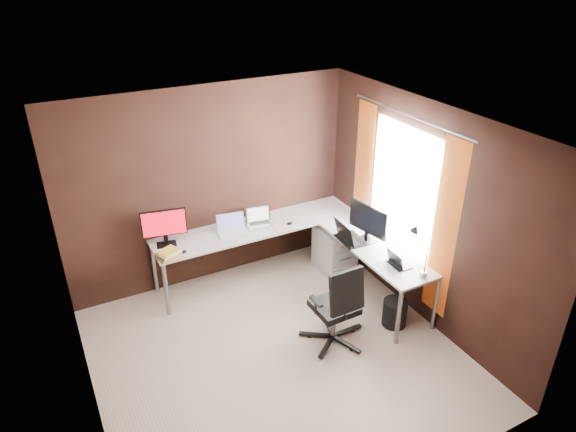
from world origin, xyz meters
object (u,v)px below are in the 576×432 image
object	(u,v)px
laptop_black_big	(349,237)
book_stack	(169,254)
monitor_left	(164,225)
wastebasket	(395,313)
drawer_pedestal	(335,249)
desk_lamp	(419,246)
laptop_white	(232,229)
laptop_black_small	(398,262)
monitor_right	(368,221)
laptop_silver	(259,220)
office_chair	(336,320)

from	to	relation	value
laptop_black_big	book_stack	distance (m)	2.10
monitor_left	wastebasket	world-z (taller)	monitor_left
drawer_pedestal	desk_lamp	xyz separation A→B (m)	(0.08, -1.44, 0.79)
laptop_white	laptop_black_small	size ratio (longest dim) A/B	1.39
monitor_right	desk_lamp	distance (m)	0.85
drawer_pedestal	monitor_right	distance (m)	0.92
laptop_white	laptop_black_big	xyz separation A→B (m)	(1.15, -0.84, 0.01)
monitor_right	laptop_black_small	bearing A→B (deg)	167.08
monitor_right	laptop_silver	xyz separation A→B (m)	(-0.96, 0.98, -0.22)
laptop_black_small	laptop_silver	bearing A→B (deg)	33.19
office_chair	wastebasket	xyz separation A→B (m)	(0.75, -0.07, -0.13)
drawer_pedestal	laptop_black_small	xyz separation A→B (m)	(0.03, -1.20, 0.47)
laptop_silver	office_chair	distance (m)	1.69
office_chair	book_stack	bearing A→B (deg)	134.32
monitor_left	wastebasket	bearing A→B (deg)	-28.65
laptop_white	laptop_silver	xyz separation A→B (m)	(0.39, 0.05, -0.00)
laptop_black_small	wastebasket	xyz separation A→B (m)	(-0.04, -0.10, -0.61)
laptop_black_small	desk_lamp	world-z (taller)	desk_lamp
desk_lamp	wastebasket	xyz separation A→B (m)	(-0.09, 0.14, -0.94)
monitor_left	laptop_silver	bearing A→B (deg)	8.77
drawer_pedestal	laptop_white	bearing A→B (deg)	165.39
drawer_pedestal	monitor_right	world-z (taller)	monitor_right
book_stack	wastebasket	xyz separation A→B (m)	(2.14, -1.45, -0.61)
book_stack	wastebasket	distance (m)	2.65
drawer_pedestal	wastebasket	distance (m)	1.30
drawer_pedestal	laptop_black_big	bearing A→B (deg)	-106.32
laptop_silver	wastebasket	size ratio (longest dim) A/B	1.09
laptop_black_small	book_stack	world-z (taller)	laptop_black_small
laptop_black_big	office_chair	xyz separation A→B (m)	(-0.62, -0.72, -0.49)
monitor_right	laptop_black_big	xyz separation A→B (m)	(-0.20, 0.09, -0.21)
desk_lamp	office_chair	xyz separation A→B (m)	(-0.84, 0.21, -0.80)
laptop_white	laptop_silver	distance (m)	0.39
laptop_black_big	desk_lamp	world-z (taller)	desk_lamp
desk_lamp	office_chair	world-z (taller)	desk_lamp
office_chair	desk_lamp	bearing A→B (deg)	-15.18
drawer_pedestal	laptop_silver	bearing A→B (deg)	156.75
monitor_left	laptop_white	bearing A→B (deg)	3.90
book_stack	wastebasket	bearing A→B (deg)	-34.09
wastebasket	monitor_right	bearing A→B (deg)	84.98
monitor_right	laptop_black_small	distance (m)	0.64
book_stack	desk_lamp	size ratio (longest dim) A/B	0.51
book_stack	office_chair	size ratio (longest dim) A/B	0.30
office_chair	wastebasket	world-z (taller)	office_chair
book_stack	desk_lamp	distance (m)	2.75
drawer_pedestal	laptop_white	distance (m)	1.42
drawer_pedestal	laptop_white	size ratio (longest dim) A/B	1.60
monitor_left	desk_lamp	bearing A→B (deg)	-29.67
laptop_white	laptop_black_big	size ratio (longest dim) A/B	0.92
monitor_left	laptop_white	distance (m)	0.82
monitor_right	laptop_white	size ratio (longest dim) A/B	1.50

